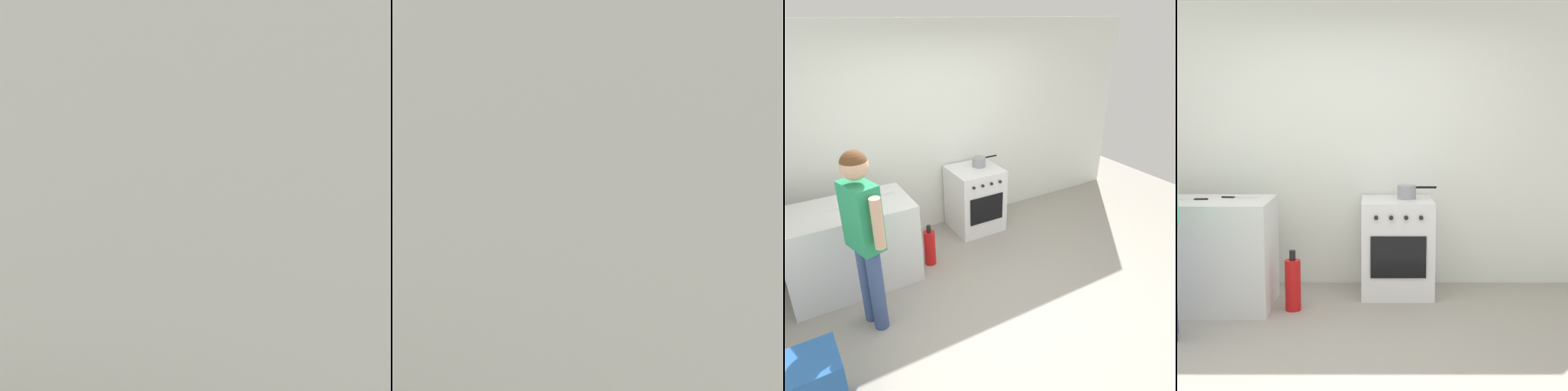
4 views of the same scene
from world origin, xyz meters
The scene contains 10 objects.
ground_plane centered at (0.00, 0.00, 0.00)m, with size 8.00×8.00×0.00m, color gray.
back_wall centered at (0.00, 1.95, 1.30)m, with size 6.00×0.10×2.60m, color silver.
counter_unit centered at (-1.35, 1.20, 0.45)m, with size 1.30×0.70×0.90m, color silver.
oven_left centered at (0.35, 1.58, 0.43)m, with size 0.63×0.62×0.85m.
pot centered at (0.44, 1.62, 0.91)m, with size 0.35×0.17×0.12m.
knife_chef centered at (-1.36, 1.21, 0.90)m, with size 0.31×0.06×0.01m.
knife_carving centered at (-0.98, 1.31, 0.90)m, with size 0.33×0.07×0.01m.
person centered at (-1.34, 0.49, 1.03)m, with size 0.29×0.55×1.70m.
fire_extinguisher centered at (-0.52, 1.10, 0.22)m, with size 0.13×0.13×0.50m.
recycling_crate_upper centered at (-2.03, -0.23, 0.42)m, with size 0.52×0.36×0.28m, color #235193.
Camera 3 is at (-1.89, -2.36, 2.64)m, focal length 35.00 mm.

